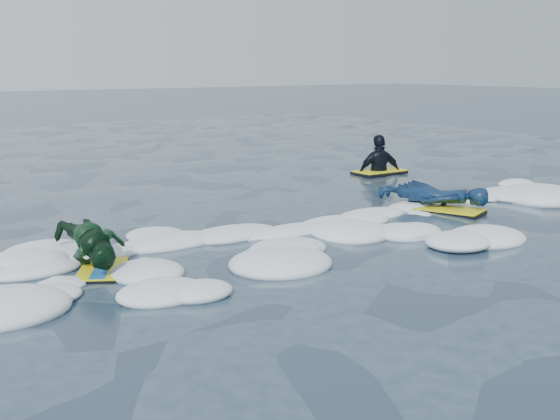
{
  "coord_description": "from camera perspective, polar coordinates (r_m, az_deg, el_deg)",
  "views": [
    {
      "loc": [
        -5.48,
        -6.05,
        2.23
      ],
      "look_at": [
        -0.02,
        1.6,
        0.29
      ],
      "focal_mm": 45.0,
      "sensor_mm": 36.0,
      "label": 1
    }
  ],
  "objects": [
    {
      "name": "foam_band",
      "position": [
        9.22,
        2.13,
        -2.36
      ],
      "size": [
        12.0,
        3.1,
        0.3
      ],
      "primitive_type": null,
      "color": "white",
      "rests_on": "ground"
    },
    {
      "name": "prone_child_unit",
      "position": [
        8.03,
        -14.82,
        -2.87
      ],
      "size": [
        0.88,
        1.44,
        0.53
      ],
      "rotation": [
        0.0,
        0.0,
        1.05
      ],
      "color": "black",
      "rests_on": "ground"
    },
    {
      "name": "prone_woman_unit",
      "position": [
        11.19,
        12.52,
        1.04
      ],
      "size": [
        1.26,
        1.77,
        0.44
      ],
      "rotation": [
        0.0,
        0.0,
        1.93
      ],
      "color": "black",
      "rests_on": "ground"
    },
    {
      "name": "ground",
      "position": [
        8.46,
        6.41,
        -3.72
      ],
      "size": [
        120.0,
        120.0,
        0.0
      ],
      "primitive_type": "plane",
      "color": "#1B2940",
      "rests_on": "ground"
    },
    {
      "name": "waiting_rider_unit",
      "position": [
        14.85,
        8.06,
        2.87
      ],
      "size": [
        1.13,
        0.72,
        1.68
      ],
      "rotation": [
        0.0,
        0.0,
        -0.01
      ],
      "color": "black",
      "rests_on": "ground"
    }
  ]
}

